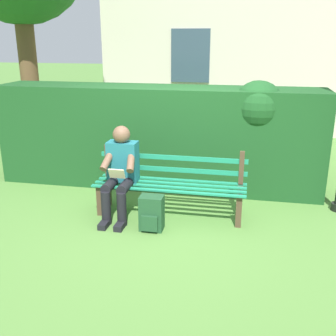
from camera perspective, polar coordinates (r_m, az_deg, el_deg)
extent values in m
plane|color=#517F38|center=(5.25, 0.22, -6.72)|extent=(60.00, 60.00, 0.00)
cube|color=#4C3828|center=(4.94, 10.04, -6.07)|extent=(0.07, 0.07, 0.41)
cube|color=#4C3828|center=(5.26, -9.66, -4.52)|extent=(0.07, 0.07, 0.41)
cube|color=#4C3828|center=(5.23, 10.15, -4.67)|extent=(0.07, 0.07, 0.41)
cube|color=#4C3828|center=(5.53, -8.50, -3.30)|extent=(0.07, 0.07, 0.41)
cube|color=#1E8460|center=(5.28, 0.66, -1.66)|extent=(1.93, 0.06, 0.02)
cube|color=#1E8460|center=(5.15, 0.37, -2.18)|extent=(1.93, 0.06, 0.02)
cube|color=#1E8460|center=(5.02, 0.07, -2.71)|extent=(1.93, 0.06, 0.02)
cube|color=#1E8460|center=(4.90, -0.25, -3.28)|extent=(1.93, 0.06, 0.02)
cube|color=#4C3828|center=(5.12, 10.43, 0.03)|extent=(0.06, 0.06, 0.43)
cube|color=#4C3828|center=(5.43, -8.58, 1.16)|extent=(0.06, 0.06, 0.43)
cube|color=#1E8460|center=(5.22, 0.64, -0.23)|extent=(1.93, 0.02, 0.06)
cube|color=#1E8460|center=(5.18, 0.65, 1.48)|extent=(1.93, 0.02, 0.06)
cube|color=#1E6672|center=(5.17, -6.44, 0.93)|extent=(0.38, 0.22, 0.52)
sphere|color=brown|center=(5.05, -6.65, 4.75)|extent=(0.22, 0.22, 0.22)
cylinder|color=black|center=(5.02, -5.97, -2.45)|extent=(0.13, 0.42, 0.13)
cylinder|color=black|center=(5.08, -8.13, -2.28)|extent=(0.13, 0.42, 0.13)
cylinder|color=black|center=(4.93, -6.60, -5.84)|extent=(0.12, 0.12, 0.43)
cylinder|color=black|center=(4.99, -8.80, -5.62)|extent=(0.12, 0.12, 0.43)
cube|color=black|center=(4.93, -6.81, -8.11)|extent=(0.10, 0.24, 0.07)
cube|color=black|center=(5.00, -9.02, -7.87)|extent=(0.10, 0.24, 0.07)
cylinder|color=brown|center=(4.98, -5.30, 1.03)|extent=(0.14, 0.32, 0.26)
cylinder|color=brown|center=(5.07, -8.55, 1.22)|extent=(0.14, 0.32, 0.26)
cube|color=beige|center=(4.95, -7.31, -0.81)|extent=(0.20, 0.07, 0.13)
cube|color=#19471E|center=(6.13, -1.48, 4.46)|extent=(4.87, 0.80, 1.52)
sphere|color=#19471E|center=(5.76, 12.69, 8.54)|extent=(0.72, 0.72, 0.72)
sphere|color=#19471E|center=(6.49, -12.04, 8.93)|extent=(0.64, 0.64, 0.64)
cylinder|color=brown|center=(8.16, -19.07, 12.04)|extent=(0.33, 0.33, 2.96)
cube|color=#334756|center=(9.63, 3.20, 15.65)|extent=(0.90, 0.04, 1.20)
cube|color=#1E4728|center=(4.80, -2.34, -6.40)|extent=(0.28, 0.20, 0.43)
cube|color=#1E4728|center=(4.74, -2.66, -7.91)|extent=(0.20, 0.04, 0.19)
cylinder|color=#1E4728|center=(4.88, -1.07, -5.71)|extent=(0.04, 0.04, 0.26)
cylinder|color=#1E4728|center=(4.91, -2.98, -5.55)|extent=(0.04, 0.04, 0.26)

